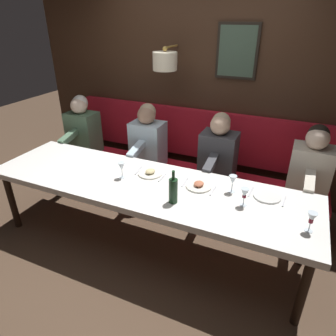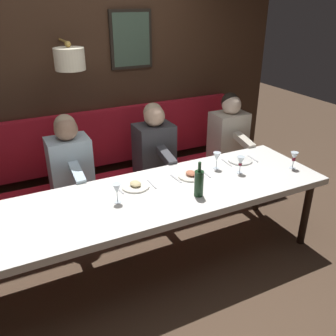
{
  "view_description": "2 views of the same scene",
  "coord_description": "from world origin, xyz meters",
  "px_view_note": "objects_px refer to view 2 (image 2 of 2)",
  "views": [
    {
      "loc": [
        -2.18,
        -1.22,
        2.18
      ],
      "look_at": [
        0.05,
        -0.22,
        0.92
      ],
      "focal_mm": 32.13,
      "sensor_mm": 36.0,
      "label": 1
    },
    {
      "loc": [
        -2.41,
        1.01,
        2.22
      ],
      "look_at": [
        0.05,
        -0.22,
        0.92
      ],
      "focal_mm": 38.85,
      "sensor_mm": 36.0,
      "label": 2
    }
  ],
  "objects_px": {
    "diner_near": "(154,142)",
    "wine_glass_3": "(294,157)",
    "diner_nearest": "(229,129)",
    "diner_middle": "(69,158)",
    "wine_glass_1": "(217,157)",
    "wine_glass_0": "(117,189)",
    "dining_table": "(147,201)",
    "wine_glass_2": "(241,162)",
    "wine_bottle": "(199,183)"
  },
  "relations": [
    {
      "from": "wine_glass_1",
      "to": "wine_glass_2",
      "type": "height_order",
      "value": "same"
    },
    {
      "from": "wine_glass_3",
      "to": "diner_middle",
      "type": "bearing_deg",
      "value": 61.42
    },
    {
      "from": "wine_glass_1",
      "to": "wine_glass_2",
      "type": "xyz_separation_m",
      "value": [
        -0.18,
        -0.14,
        -0.0
      ]
    },
    {
      "from": "diner_nearest",
      "to": "wine_glass_3",
      "type": "relative_size",
      "value": 4.82
    },
    {
      "from": "diner_near",
      "to": "wine_glass_3",
      "type": "bearing_deg",
      "value": -136.31
    },
    {
      "from": "wine_glass_3",
      "to": "wine_bottle",
      "type": "xyz_separation_m",
      "value": [
        -0.05,
        1.07,
        0.0
      ]
    },
    {
      "from": "diner_nearest",
      "to": "diner_near",
      "type": "xyz_separation_m",
      "value": [
        0.0,
        0.96,
        0.0
      ]
    },
    {
      "from": "wine_glass_1",
      "to": "wine_glass_2",
      "type": "relative_size",
      "value": 1.0
    },
    {
      "from": "diner_near",
      "to": "diner_middle",
      "type": "height_order",
      "value": "same"
    },
    {
      "from": "wine_glass_2",
      "to": "diner_middle",
      "type": "bearing_deg",
      "value": 57.01
    },
    {
      "from": "dining_table",
      "to": "wine_glass_3",
      "type": "height_order",
      "value": "wine_glass_3"
    },
    {
      "from": "diner_nearest",
      "to": "wine_glass_1",
      "type": "height_order",
      "value": "diner_nearest"
    },
    {
      "from": "diner_nearest",
      "to": "diner_middle",
      "type": "relative_size",
      "value": 1.0
    },
    {
      "from": "wine_glass_0",
      "to": "wine_glass_1",
      "type": "bearing_deg",
      "value": -80.65
    },
    {
      "from": "diner_near",
      "to": "diner_middle",
      "type": "relative_size",
      "value": 1.0
    },
    {
      "from": "wine_glass_1",
      "to": "wine_glass_2",
      "type": "bearing_deg",
      "value": -142.12
    },
    {
      "from": "diner_near",
      "to": "diner_middle",
      "type": "bearing_deg",
      "value": 90.0
    },
    {
      "from": "dining_table",
      "to": "wine_glass_1",
      "type": "distance_m",
      "value": 0.83
    },
    {
      "from": "wine_glass_1",
      "to": "wine_glass_3",
      "type": "xyz_separation_m",
      "value": [
        -0.32,
        -0.65,
        -0.0
      ]
    },
    {
      "from": "wine_glass_3",
      "to": "wine_bottle",
      "type": "relative_size",
      "value": 0.55
    },
    {
      "from": "wine_glass_0",
      "to": "wine_glass_1",
      "type": "xyz_separation_m",
      "value": [
        0.17,
        -1.05,
        0.0
      ]
    },
    {
      "from": "dining_table",
      "to": "wine_glass_3",
      "type": "bearing_deg",
      "value": -95.56
    },
    {
      "from": "dining_table",
      "to": "wine_bottle",
      "type": "bearing_deg",
      "value": -117.43
    },
    {
      "from": "dining_table",
      "to": "wine_glass_1",
      "type": "xyz_separation_m",
      "value": [
        0.18,
        -0.79,
        0.17
      ]
    },
    {
      "from": "dining_table",
      "to": "wine_glass_0",
      "type": "relative_size",
      "value": 19.42
    },
    {
      "from": "diner_near",
      "to": "wine_glass_3",
      "type": "relative_size",
      "value": 4.82
    },
    {
      "from": "diner_near",
      "to": "wine_glass_3",
      "type": "xyz_separation_m",
      "value": [
        -1.02,
        -0.98,
        0.04
      ]
    },
    {
      "from": "diner_nearest",
      "to": "diner_middle",
      "type": "xyz_separation_m",
      "value": [
        0.0,
        1.86,
        0.0
      ]
    },
    {
      "from": "diner_near",
      "to": "wine_glass_1",
      "type": "bearing_deg",
      "value": -155.34
    },
    {
      "from": "dining_table",
      "to": "diner_nearest",
      "type": "height_order",
      "value": "diner_nearest"
    },
    {
      "from": "diner_middle",
      "to": "wine_glass_2",
      "type": "distance_m",
      "value": 1.63
    },
    {
      "from": "dining_table",
      "to": "wine_glass_0",
      "type": "bearing_deg",
      "value": 88.96
    },
    {
      "from": "wine_glass_0",
      "to": "wine_bottle",
      "type": "xyz_separation_m",
      "value": [
        -0.2,
        -0.63,
        -0.0
      ]
    },
    {
      "from": "wine_glass_1",
      "to": "diner_near",
      "type": "bearing_deg",
      "value": 24.66
    },
    {
      "from": "dining_table",
      "to": "diner_near",
      "type": "height_order",
      "value": "diner_near"
    },
    {
      "from": "diner_nearest",
      "to": "wine_glass_2",
      "type": "relative_size",
      "value": 4.82
    },
    {
      "from": "diner_nearest",
      "to": "wine_glass_3",
      "type": "xyz_separation_m",
      "value": [
        -1.02,
        -0.02,
        0.04
      ]
    },
    {
      "from": "wine_glass_2",
      "to": "wine_bottle",
      "type": "height_order",
      "value": "wine_bottle"
    },
    {
      "from": "dining_table",
      "to": "wine_glass_2",
      "type": "height_order",
      "value": "wine_glass_2"
    },
    {
      "from": "wine_glass_0",
      "to": "wine_glass_3",
      "type": "xyz_separation_m",
      "value": [
        -0.15,
        -1.7,
        -0.0
      ]
    },
    {
      "from": "dining_table",
      "to": "diner_nearest",
      "type": "xyz_separation_m",
      "value": [
        0.88,
        -1.43,
        0.13
      ]
    },
    {
      "from": "wine_glass_0",
      "to": "wine_glass_3",
      "type": "height_order",
      "value": "same"
    },
    {
      "from": "diner_nearest",
      "to": "diner_middle",
      "type": "bearing_deg",
      "value": 90.0
    },
    {
      "from": "wine_bottle",
      "to": "wine_glass_0",
      "type": "bearing_deg",
      "value": 72.46
    },
    {
      "from": "dining_table",
      "to": "wine_glass_3",
      "type": "xyz_separation_m",
      "value": [
        -0.14,
        -1.45,
        0.17
      ]
    },
    {
      "from": "wine_glass_1",
      "to": "wine_glass_0",
      "type": "bearing_deg",
      "value": 99.35
    },
    {
      "from": "dining_table",
      "to": "wine_glass_0",
      "type": "xyz_separation_m",
      "value": [
        0.0,
        0.25,
        0.17
      ]
    },
    {
      "from": "dining_table",
      "to": "diner_middle",
      "type": "bearing_deg",
      "value": 26.06
    },
    {
      "from": "diner_nearest",
      "to": "wine_glass_2",
      "type": "distance_m",
      "value": 1.02
    },
    {
      "from": "wine_glass_2",
      "to": "diner_nearest",
      "type": "bearing_deg",
      "value": -29.3
    }
  ]
}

